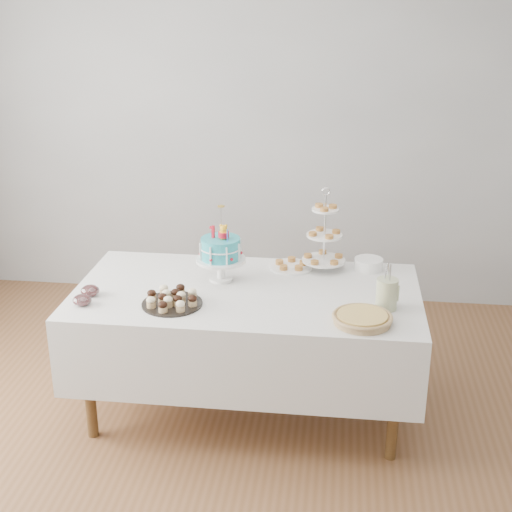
# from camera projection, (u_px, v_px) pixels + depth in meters

# --- Properties ---
(floor) EXTENTS (5.00, 5.00, 0.00)m
(floor) POSITION_uv_depth(u_px,v_px,m) (240.00, 438.00, 3.96)
(floor) COLOR brown
(floor) RESTS_ON ground
(walls) EXTENTS (5.04, 4.04, 2.70)m
(walls) POSITION_uv_depth(u_px,v_px,m) (238.00, 206.00, 3.48)
(walls) COLOR gray
(walls) RESTS_ON floor
(table) EXTENTS (1.92, 1.02, 0.77)m
(table) POSITION_uv_depth(u_px,v_px,m) (247.00, 327.00, 4.05)
(table) COLOR silver
(table) RESTS_ON floor
(birthday_cake) EXTENTS (0.28, 0.28, 0.44)m
(birthday_cake) POSITION_uv_depth(u_px,v_px,m) (221.00, 261.00, 4.06)
(birthday_cake) COLOR white
(birthday_cake) RESTS_ON table
(cupcake_tray) EXTENTS (0.32, 0.32, 0.07)m
(cupcake_tray) POSITION_uv_depth(u_px,v_px,m) (172.00, 299.00, 3.77)
(cupcake_tray) COLOR black
(cupcake_tray) RESTS_ON table
(pie) EXTENTS (0.31, 0.31, 0.05)m
(pie) POSITION_uv_depth(u_px,v_px,m) (362.00, 318.00, 3.57)
(pie) COLOR tan
(pie) RESTS_ON table
(tiered_stand) EXTENTS (0.26, 0.26, 0.50)m
(tiered_stand) POSITION_uv_depth(u_px,v_px,m) (324.00, 236.00, 4.19)
(tiered_stand) COLOR silver
(tiered_stand) RESTS_ON table
(plate_stack) EXTENTS (0.17, 0.17, 0.07)m
(plate_stack) POSITION_uv_depth(u_px,v_px,m) (369.00, 264.00, 4.25)
(plate_stack) COLOR white
(plate_stack) RESTS_ON table
(pastry_plate) EXTENTS (0.26, 0.26, 0.04)m
(pastry_plate) POSITION_uv_depth(u_px,v_px,m) (291.00, 265.00, 4.27)
(pastry_plate) COLOR white
(pastry_plate) RESTS_ON table
(jam_bowl_a) EXTENTS (0.10, 0.10, 0.06)m
(jam_bowl_a) POSITION_uv_depth(u_px,v_px,m) (82.00, 300.00, 3.77)
(jam_bowl_a) COLOR silver
(jam_bowl_a) RESTS_ON table
(jam_bowl_b) EXTENTS (0.10, 0.10, 0.06)m
(jam_bowl_b) POSITION_uv_depth(u_px,v_px,m) (90.00, 291.00, 3.89)
(jam_bowl_b) COLOR silver
(jam_bowl_b) RESTS_ON table
(utensil_pitcher) EXTENTS (0.12, 0.11, 0.25)m
(utensil_pitcher) POSITION_uv_depth(u_px,v_px,m) (387.00, 293.00, 3.71)
(utensil_pitcher) COLOR beige
(utensil_pitcher) RESTS_ON table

